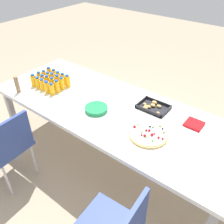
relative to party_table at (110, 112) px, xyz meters
The scene contains 28 objects.
ground_plane 0.68m from the party_table, ahead, with size 12.00×12.00×0.00m, color tan.
party_table is the anchor object (origin of this frame).
chair_near_left 1.01m from the party_table, 125.97° to the right, with size 0.42×0.42×0.83m.
juice_bottle_0 0.95m from the party_table, 168.41° to the right, with size 0.06×0.06×0.14m.
juice_bottle_1 0.87m from the party_table, 167.55° to the right, with size 0.06×0.06×0.13m.
juice_bottle_2 0.80m from the party_table, 166.60° to the right, with size 0.06×0.06×0.13m.
juice_bottle_3 0.72m from the party_table, 164.53° to the right, with size 0.06×0.06×0.14m.
juice_bottle_4 0.66m from the party_table, 163.41° to the right, with size 0.05×0.05×0.13m.
juice_bottle_5 0.93m from the party_table, behind, with size 0.06×0.06×0.14m.
juice_bottle_6 0.86m from the party_table, behind, with size 0.06×0.06×0.13m.
juice_bottle_7 0.79m from the party_table, behind, with size 0.05×0.05×0.14m.
juice_bottle_8 0.71m from the party_table, behind, with size 0.05×0.05×0.15m.
juice_bottle_9 0.64m from the party_table, 169.19° to the right, with size 0.05×0.05×0.14m.
juice_bottle_10 0.93m from the party_table, behind, with size 0.06×0.06×0.13m.
juice_bottle_11 0.86m from the party_table, behind, with size 0.06×0.06×0.13m.
juice_bottle_12 0.78m from the party_table, behind, with size 0.06×0.06×0.15m.
juice_bottle_13 0.71m from the party_table, behind, with size 0.06×0.06×0.15m.
juice_bottle_14 0.64m from the party_table, behind, with size 0.05×0.05×0.14m.
juice_bottle_15 0.93m from the party_table, behind, with size 0.06×0.06×0.14m.
juice_bottle_16 0.85m from the party_table, behind, with size 0.06×0.06×0.14m.
juice_bottle_17 0.77m from the party_table, behind, with size 0.06×0.06×0.14m.
juice_bottle_18 0.70m from the party_table, behind, with size 0.06×0.06×0.14m.
juice_bottle_19 0.63m from the party_table, behind, with size 0.06×0.06×0.14m.
fruit_pizza 0.52m from the party_table, 14.77° to the right, with size 0.32×0.32×0.05m.
snack_tray 0.41m from the party_table, 35.58° to the left, with size 0.29×0.21×0.04m.
plate_stack 0.16m from the party_table, 119.01° to the right, with size 0.22×0.22×0.04m.
napkin_stack 0.79m from the party_table, 17.25° to the left, with size 0.15×0.15×0.02m, color red.
cardboard_tube 1.02m from the party_table, 158.34° to the right, with size 0.04×0.04×0.18m, color #9E7A56.
Camera 1 is at (1.17, -1.49, 2.05)m, focal length 38.15 mm.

